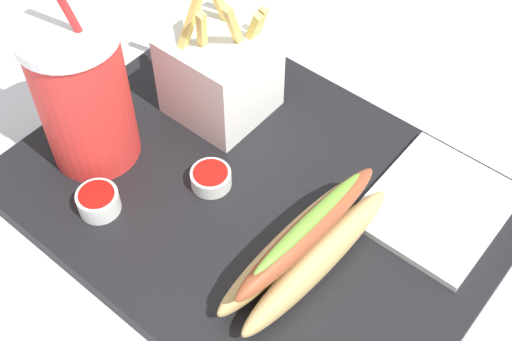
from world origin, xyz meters
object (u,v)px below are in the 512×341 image
(fries_basket, at_px, (220,73))
(ketchup_cup_2, at_px, (211,177))
(soda_cup, at_px, (83,94))
(napkin_stack, at_px, (437,205))
(hot_dog_1, at_px, (307,245))
(ketchup_cup_1, at_px, (98,201))

(fries_basket, relative_size, ketchup_cup_2, 4.14)
(soda_cup, relative_size, ketchup_cup_2, 5.76)
(fries_basket, bearing_deg, soda_cup, -114.12)
(soda_cup, distance_m, napkin_stack, 0.34)
(hot_dog_1, bearing_deg, ketchup_cup_1, -157.43)
(ketchup_cup_2, xyz_separation_m, napkin_stack, (0.18, 0.11, -0.01))
(soda_cup, relative_size, hot_dog_1, 1.17)
(ketchup_cup_1, bearing_deg, soda_cup, 139.78)
(hot_dog_1, xyz_separation_m, napkin_stack, (0.06, 0.12, -0.02))
(ketchup_cup_1, bearing_deg, fries_basket, 90.18)
(fries_basket, height_order, ketchup_cup_2, fries_basket)
(ketchup_cup_1, height_order, napkin_stack, ketchup_cup_1)
(soda_cup, xyz_separation_m, ketchup_cup_2, (0.11, 0.04, -0.07))
(soda_cup, bearing_deg, napkin_stack, 27.21)
(hot_dog_1, bearing_deg, soda_cup, -173.29)
(hot_dog_1, height_order, ketchup_cup_2, hot_dog_1)
(hot_dog_1, relative_size, ketchup_cup_2, 4.94)
(soda_cup, relative_size, napkin_stack, 1.65)
(hot_dog_1, xyz_separation_m, ketchup_cup_2, (-0.12, 0.01, -0.02))
(soda_cup, distance_m, hot_dog_1, 0.24)
(ketchup_cup_2, height_order, napkin_stack, ketchup_cup_2)
(soda_cup, distance_m, ketchup_cup_2, 0.14)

